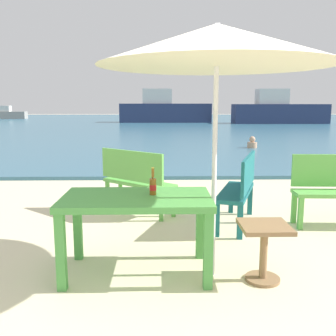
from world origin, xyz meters
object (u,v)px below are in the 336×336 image
at_px(boat_ferry, 278,111).
at_px(boat_fishing_trawler, 8,114).
at_px(picnic_table_green, 137,207).
at_px(boat_tanker, 164,110).
at_px(side_table_wood, 264,244).
at_px(patio_umbrella, 217,45).
at_px(bench_green_right, 136,178).
at_px(beer_bottle_amber, 153,185).
at_px(bench_teal_center, 241,186).
at_px(swimmer_person, 252,143).

bearing_deg(boat_ferry, boat_fishing_trawler, 158.38).
xyz_separation_m(picnic_table_green, boat_tanker, (0.59, 29.49, 0.44)).
xyz_separation_m(picnic_table_green, boat_fishing_trawler, (-16.03, 37.54, -0.08)).
bearing_deg(side_table_wood, patio_umbrella, 163.57).
bearing_deg(side_table_wood, bench_green_right, 120.32).
distance_m(bench_green_right, boat_ferry, 27.15).
xyz_separation_m(beer_bottle_amber, boat_tanker, (0.44, 29.42, 0.24)).
xyz_separation_m(boat_fishing_trawler, boat_tanker, (16.62, -8.05, 0.52)).
xyz_separation_m(side_table_wood, boat_tanker, (-0.58, 29.68, 0.74)).
bearing_deg(beer_bottle_amber, boat_ferry, 70.43).
distance_m(beer_bottle_amber, bench_green_right, 2.02).
bearing_deg(bench_teal_center, boat_tanker, 91.44).
relative_size(bench_teal_center, swimmer_person, 3.05).
distance_m(beer_bottle_amber, boat_ferry, 28.90).
xyz_separation_m(swimmer_person, boat_fishing_trawler, (-19.53, 27.68, 0.34)).
xyz_separation_m(picnic_table_green, swimmer_person, (3.50, 9.86, -0.41)).
relative_size(side_table_wood, bench_green_right, 0.47).
height_order(bench_green_right, boat_ferry, boat_ferry).
height_order(patio_umbrella, bench_green_right, patio_umbrella).
bearing_deg(picnic_table_green, bench_teal_center, 47.85).
bearing_deg(picnic_table_green, boat_tanker, 88.85).
bearing_deg(bench_green_right, swimmer_person, 65.03).
bearing_deg(swimmer_person, boat_fishing_trawler, 125.21).
distance_m(picnic_table_green, bench_teal_center, 1.94).
xyz_separation_m(swimmer_person, boat_tanker, (-2.91, 19.62, 0.86)).
xyz_separation_m(bench_teal_center, bench_green_right, (-1.44, 0.61, 0.00)).
relative_size(bench_teal_center, boat_ferry, 0.17).
bearing_deg(picnic_table_green, swimmer_person, 70.45).
height_order(picnic_table_green, boat_ferry, boat_ferry).
relative_size(picnic_table_green, side_table_wood, 2.59).
height_order(swimmer_person, boat_fishing_trawler, boat_fishing_trawler).
bearing_deg(side_table_wood, bench_teal_center, 85.47).
distance_m(picnic_table_green, bench_green_right, 2.05).
xyz_separation_m(bench_teal_center, boat_fishing_trawler, (-17.32, 36.11, 0.03)).
relative_size(beer_bottle_amber, patio_umbrella, 0.12).
bearing_deg(side_table_wood, boat_ferry, 72.51).
distance_m(picnic_table_green, boat_tanker, 29.50).
distance_m(boat_fishing_trawler, boat_tanker, 18.47).
bearing_deg(side_table_wood, swimmer_person, 76.94).
bearing_deg(boat_tanker, swimmer_person, -81.56).
relative_size(picnic_table_green, boat_ferry, 0.19).
height_order(bench_teal_center, swimmer_person, bench_teal_center).
xyz_separation_m(beer_bottle_amber, boat_ferry, (9.68, 27.23, 0.21)).
distance_m(patio_umbrella, side_table_wood, 1.83).
distance_m(bench_teal_center, swimmer_person, 8.72).
height_order(bench_green_right, boat_fishing_trawler, boat_fishing_trawler).
relative_size(swimmer_person, boat_ferry, 0.05).
xyz_separation_m(bench_green_right, boat_ferry, (9.97, 25.25, 0.52)).
distance_m(patio_umbrella, boat_fishing_trawler, 41.19).
distance_m(side_table_wood, bench_green_right, 2.60).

